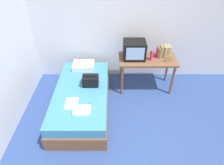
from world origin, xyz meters
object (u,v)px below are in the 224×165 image
remote_dark (89,107)px  picture_frame (169,59)px  bed (82,99)px  pillow (83,66)px  magazine (71,103)px  folded_towel (82,110)px  book_row (163,51)px  desk (147,62)px  tv (134,50)px  handbag (90,81)px  water_bottle (152,55)px

remote_dark → picture_frame: bearing=34.1°
bed → pillow: size_ratio=4.45×
magazine → folded_towel: bearing=-43.3°
book_row → magazine: bearing=-147.2°
desk → pillow: 1.35m
desk → remote_dark: bearing=-134.0°
desk → magazine: (-1.42, -1.04, -0.18)m
bed → book_row: (1.63, 0.74, 0.63)m
remote_dark → magazine: bearing=160.5°
tv → handbag: size_ratio=1.47×
folded_towel → desk: bearing=45.4°
handbag → magazine: 0.60m
pillow → handbag: 0.65m
water_bottle → handbag: water_bottle is taller
book_row → magazine: (-1.74, -1.12, -0.39)m
water_bottle → pillow: water_bottle is taller
water_bottle → pillow: (-1.40, 0.15, -0.34)m
desk → handbag: (-1.13, -0.52, -0.09)m
book_row → handbag: 1.60m
book_row → remote_dark: size_ratio=1.62×
desk → folded_towel: size_ratio=4.14×
picture_frame → folded_towel: bearing=-145.6°
tv → folded_towel: tv is taller
tv → remote_dark: (-0.83, -1.18, -0.45)m
picture_frame → pillow: 1.77m
tv → bed: bearing=-146.0°
pillow → folded_towel: bearing=-84.6°
handbag → remote_dark: size_ratio=1.92×
tv → picture_frame: tv is taller
desk → pillow: (-1.34, 0.09, -0.14)m
tv → magazine: 1.63m
magazine → tv: bearing=43.3°
magazine → remote_dark: 0.33m
pillow → handbag: size_ratio=1.50×
picture_frame → folded_towel: size_ratio=0.46×
handbag → folded_towel: (-0.08, -0.71, -0.08)m
desk → tv: bearing=173.8°
bed → pillow: (-0.04, 0.75, 0.28)m
water_bottle → book_row: 0.29m
pillow → picture_frame: bearing=-7.5°
bed → book_row: book_row is taller
bed → desk: 1.52m
book_row → handbag: book_row is taller
pillow → handbag: bearing=-71.2°
picture_frame → folded_towel: picture_frame is taller
bed → desk: size_ratio=1.72×
book_row → desk: bearing=-166.1°
picture_frame → folded_towel: (-1.60, -1.10, -0.32)m
tv → handbag: 1.08m
picture_frame → remote_dark: bearing=-145.9°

